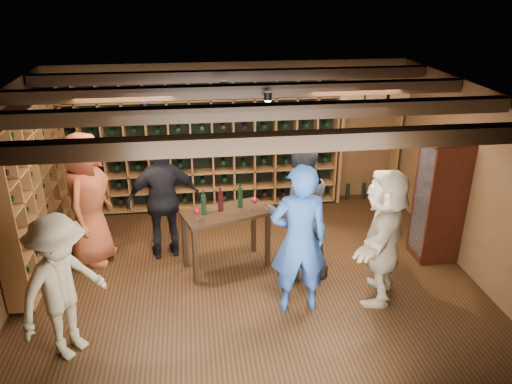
{
  "coord_description": "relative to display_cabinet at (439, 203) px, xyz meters",
  "views": [
    {
      "loc": [
        -0.67,
        -5.78,
        3.77
      ],
      "look_at": [
        0.12,
        0.2,
        1.16
      ],
      "focal_mm": 35.0,
      "sensor_mm": 36.0,
      "label": 1
    }
  ],
  "objects": [
    {
      "name": "ground",
      "position": [
        -2.71,
        -0.2,
        -0.86
      ],
      "size": [
        6.0,
        6.0,
        0.0
      ],
      "primitive_type": "plane",
      "color": "black",
      "rests_on": "ground"
    },
    {
      "name": "room_shell",
      "position": [
        -2.71,
        -0.15,
        1.56
      ],
      "size": [
        6.0,
        6.0,
        6.0
      ],
      "color": "brown",
      "rests_on": "ground"
    },
    {
      "name": "wine_rack_back",
      "position": [
        -3.24,
        2.13,
        0.29
      ],
      "size": [
        4.65,
        0.3,
        2.2
      ],
      "color": "brown",
      "rests_on": "ground"
    },
    {
      "name": "wine_rack_left",
      "position": [
        -5.54,
        0.62,
        0.29
      ],
      "size": [
        0.3,
        2.65,
        2.2
      ],
      "color": "brown",
      "rests_on": "ground"
    },
    {
      "name": "crate_shelf",
      "position": [
        -0.31,
        2.12,
        0.71
      ],
      "size": [
        1.2,
        0.32,
        2.07
      ],
      "color": "brown",
      "rests_on": "ground"
    },
    {
      "name": "display_cabinet",
      "position": [
        0.0,
        0.0,
        0.0
      ],
      "size": [
        0.55,
        0.5,
        1.75
      ],
      "color": "#35110A",
      "rests_on": "ground"
    },
    {
      "name": "man_blue_shirt",
      "position": [
        -2.21,
        -0.96,
        0.09
      ],
      "size": [
        0.7,
        0.47,
        1.89
      ],
      "primitive_type": "imported",
      "rotation": [
        0.0,
        0.0,
        3.12
      ],
      "color": "navy",
      "rests_on": "ground"
    },
    {
      "name": "man_grey_suit",
      "position": [
        -2.06,
        -0.22,
        0.08
      ],
      "size": [
        0.95,
        0.76,
        1.87
      ],
      "primitive_type": "imported",
      "rotation": [
        0.0,
        0.0,
        3.2
      ],
      "color": "black",
      "rests_on": "ground"
    },
    {
      "name": "guest_red_floral",
      "position": [
        -4.87,
        0.53,
        0.1
      ],
      "size": [
        0.8,
        1.04,
        1.91
      ],
      "primitive_type": "imported",
      "rotation": [
        0.0,
        0.0,
        1.35
      ],
      "color": "#9C2E1C",
      "rests_on": "ground"
    },
    {
      "name": "guest_woman_black",
      "position": [
        -3.83,
        0.53,
        0.03
      ],
      "size": [
        1.1,
        0.61,
        1.77
      ],
      "primitive_type": "imported",
      "rotation": [
        0.0,
        0.0,
        3.32
      ],
      "color": "black",
      "rests_on": "ground"
    },
    {
      "name": "guest_khaki",
      "position": [
        -4.8,
        -1.42,
        -0.03
      ],
      "size": [
        1.13,
        1.21,
        1.64
      ],
      "primitive_type": "imported",
      "rotation": [
        0.0,
        0.0,
        0.93
      ],
      "color": "gray",
      "rests_on": "ground"
    },
    {
      "name": "guest_beige",
      "position": [
        -1.13,
        -0.86,
        0.01
      ],
      "size": [
        1.2,
        1.66,
        1.74
      ],
      "primitive_type": "imported",
      "rotation": [
        0.0,
        0.0,
        4.23
      ],
      "color": "tan",
      "rests_on": "ground"
    },
    {
      "name": "tasting_table",
      "position": [
        -3.0,
        0.09,
        -0.09
      ],
      "size": [
        1.26,
        0.88,
        1.14
      ],
      "rotation": [
        0.0,
        0.0,
        0.3
      ],
      "color": "black",
      "rests_on": "ground"
    }
  ]
}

